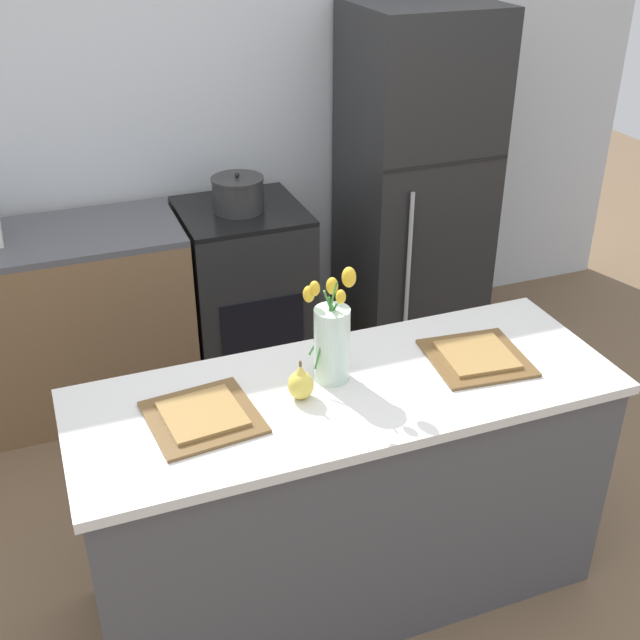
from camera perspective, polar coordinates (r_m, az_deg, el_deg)
name	(u,v)px	position (r m, az deg, el deg)	size (l,w,h in m)	color
ground_plane	(344,584)	(3.20, 1.68, -18.26)	(10.00, 10.00, 0.00)	brown
back_wall	(195,103)	(4.20, -8.86, 14.99)	(5.20, 0.08, 2.70)	silver
kitchen_island	(345,493)	(2.88, 1.82, -12.20)	(1.80, 0.66, 0.90)	#4C4C51
back_counter	(9,332)	(4.06, -21.25, -0.81)	(1.68, 0.60, 0.92)	brown
stove_range	(245,292)	(4.17, -5.35, 1.98)	(0.60, 0.61, 0.92)	black
refrigerator	(414,186)	(4.31, 6.73, 9.43)	(0.68, 0.67, 1.83)	black
flower_vase	(332,338)	(2.58, 0.85, -1.31)	(0.17, 0.15, 0.39)	silver
pear_figurine	(301,384)	(2.53, -1.38, -4.54)	(0.08, 0.08, 0.14)	#E5CC4C
plate_setting_left	(203,417)	(2.49, -8.33, -6.82)	(0.35, 0.35, 0.02)	brown
plate_setting_right	(477,357)	(2.80, 11.11, -2.62)	(0.35, 0.35, 0.02)	brown
cooking_pot	(238,194)	(3.93, -5.85, 8.90)	(0.26, 0.26, 0.19)	#2D2D2D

